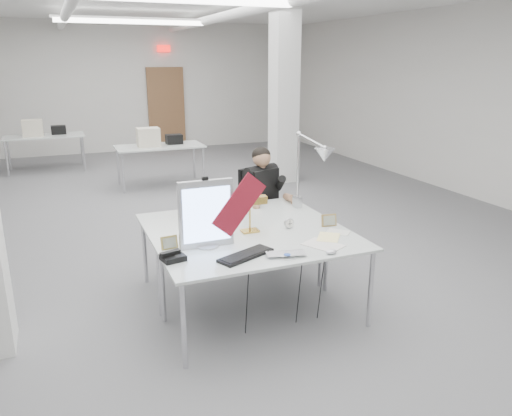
{
  "coord_description": "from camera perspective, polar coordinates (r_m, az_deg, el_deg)",
  "views": [
    {
      "loc": [
        -1.59,
        -6.21,
        2.31
      ],
      "look_at": [
        0.11,
        -2.0,
        0.95
      ],
      "focal_mm": 35.0,
      "sensor_mm": 36.0,
      "label": 1
    }
  ],
  "objects": [
    {
      "name": "bg_desk_a",
      "position": [
        9.51,
        -10.95,
        6.93
      ],
      "size": [
        1.6,
        0.8,
        0.02
      ],
      "primitive_type": "cube",
      "color": "silver",
      "rests_on": "room_shell"
    },
    {
      "name": "paper_stack_a",
      "position": [
        4.37,
        7.68,
        -4.21
      ],
      "size": [
        0.35,
        0.39,
        0.01
      ],
      "primitive_type": "cube",
      "rotation": [
        0.0,
        0.0,
        0.48
      ],
      "color": "silver",
      "rests_on": "desk_main"
    },
    {
      "name": "picture_frame_left",
      "position": [
        4.3,
        -9.89,
        -3.9
      ],
      "size": [
        0.15,
        0.05,
        0.11
      ],
      "primitive_type": "cube",
      "rotation": [
        -0.21,
        0.0,
        0.12
      ],
      "color": "tan",
      "rests_on": "desk_main"
    },
    {
      "name": "room_shell",
      "position": [
        6.58,
        -7.75,
        11.2
      ],
      "size": [
        10.04,
        14.04,
        3.24
      ],
      "color": "#5C5C5F",
      "rests_on": "ground"
    },
    {
      "name": "picture_frame_right",
      "position": [
        4.86,
        8.33,
        -1.39
      ],
      "size": [
        0.16,
        0.06,
        0.12
      ],
      "primitive_type": "cube",
      "rotation": [
        -0.21,
        0.0,
        -0.13
      ],
      "color": "olive",
      "rests_on": "desk_main"
    },
    {
      "name": "desk_clock",
      "position": [
        4.76,
        3.79,
        -1.73
      ],
      "size": [
        0.1,
        0.03,
        0.1
      ],
      "primitive_type": "cylinder",
      "rotation": [
        1.57,
        0.0,
        0.01
      ],
      "color": "#A6A7AB",
      "rests_on": "desk_main"
    },
    {
      "name": "seated_person",
      "position": [
        5.8,
        0.64,
        2.66
      ],
      "size": [
        0.72,
        0.8,
        1.0
      ],
      "primitive_type": null,
      "rotation": [
        0.0,
        0.0,
        0.34
      ],
      "color": "black",
      "rests_on": "office_chair"
    },
    {
      "name": "bg_desk_b",
      "position": [
        11.52,
        -23.07,
        7.58
      ],
      "size": [
        1.6,
        0.8,
        0.02
      ],
      "primitive_type": "cube",
      "color": "silver",
      "rests_on": "room_shell"
    },
    {
      "name": "pennant",
      "position": [
        4.28,
        -1.93,
        0.37
      ],
      "size": [
        0.52,
        0.05,
        0.55
      ],
      "primitive_type": "cube",
      "rotation": [
        0.0,
        -0.87,
        0.08
      ],
      "color": "maroon",
      "rests_on": "monitor"
    },
    {
      "name": "bankers_lamp",
      "position": [
        4.62,
        -0.71,
        -0.86
      ],
      "size": [
        0.29,
        0.14,
        0.32
      ],
      "primitive_type": null,
      "rotation": [
        0.0,
        0.0,
        -0.09
      ],
      "color": "gold",
      "rests_on": "desk_main"
    },
    {
      "name": "paper_stack_b",
      "position": [
        4.56,
        8.28,
        -3.34
      ],
      "size": [
        0.3,
        0.32,
        0.01
      ],
      "primitive_type": "cube",
      "rotation": [
        0.0,
        0.0,
        -0.65
      ],
      "color": "#FFED98",
      "rests_on": "desk_main"
    },
    {
      "name": "monitor",
      "position": [
        4.24,
        -5.73,
        -0.67
      ],
      "size": [
        0.47,
        0.05,
        0.59
      ],
      "primitive_type": "cube",
      "rotation": [
        0.0,
        0.0,
        -0.0
      ],
      "color": "#B1B2B6",
      "rests_on": "desk_main"
    },
    {
      "name": "desk_main",
      "position": [
        4.33,
        1.13,
        -4.5
      ],
      "size": [
        1.8,
        0.9,
        0.02
      ],
      "primitive_type": "cube",
      "color": "silver",
      "rests_on": "room_shell"
    },
    {
      "name": "laptop",
      "position": [
        4.07,
        3.6,
        -5.55
      ],
      "size": [
        0.37,
        0.28,
        0.03
      ],
      "primitive_type": "imported",
      "rotation": [
        0.0,
        0.0,
        -0.23
      ],
      "color": "#BCBBC0",
      "rests_on": "desk_main"
    },
    {
      "name": "keyboard",
      "position": [
        4.09,
        -1.18,
        -5.43
      ],
      "size": [
        0.52,
        0.35,
        0.02
      ],
      "primitive_type": "cube",
      "rotation": [
        0.0,
        0.0,
        0.41
      ],
      "color": "black",
      "rests_on": "desk_main"
    },
    {
      "name": "office_chair",
      "position": [
        5.97,
        0.44,
        -1.24
      ],
      "size": [
        0.59,
        0.59,
        0.94
      ],
      "primitive_type": null,
      "rotation": [
        0.0,
        0.0,
        0.34
      ],
      "color": "black",
      "rests_on": "room_shell"
    },
    {
      "name": "desk_second",
      "position": [
        5.12,
        -2.83,
        -1.12
      ],
      "size": [
        1.8,
        0.9,
        0.02
      ],
      "primitive_type": "cube",
      "color": "silver",
      "rests_on": "room_shell"
    },
    {
      "name": "architect_lamp",
      "position": [
        5.13,
        6.1,
        4.6
      ],
      "size": [
        0.48,
        0.8,
        0.97
      ],
      "primitive_type": null,
      "rotation": [
        0.0,
        0.0,
        -0.31
      ],
      "color": "#B3B3B7",
      "rests_on": "desk_second"
    },
    {
      "name": "beige_monitor",
      "position": [
        5.09,
        -5.73,
        0.8
      ],
      "size": [
        0.36,
        0.34,
        0.33
      ],
      "primitive_type": "cube",
      "rotation": [
        0.0,
        0.0,
        0.03
      ],
      "color": "#B8B198",
      "rests_on": "desk_second"
    },
    {
      "name": "mouse",
      "position": [
        4.19,
        8.61,
        -4.97
      ],
      "size": [
        0.12,
        0.1,
        0.04
      ],
      "primitive_type": "ellipsoid",
      "rotation": [
        0.0,
        0.0,
        0.39
      ],
      "color": "silver",
      "rests_on": "desk_main"
    },
    {
      "name": "paper_stack_c",
      "position": [
        4.71,
        9.37,
        -2.73
      ],
      "size": [
        0.25,
        0.25,
        0.01
      ],
      "primitive_type": "cube",
      "rotation": [
        0.0,
        0.0,
        -0.8
      ],
      "color": "beige",
      "rests_on": "desk_main"
    },
    {
      "name": "desk_phone",
      "position": [
        4.08,
        -9.46,
        -5.61
      ],
      "size": [
        0.2,
        0.19,
        0.04
      ],
      "primitive_type": "cube",
      "rotation": [
        0.0,
        0.0,
        0.19
      ],
      "color": "black",
      "rests_on": "desk_main"
    }
  ]
}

